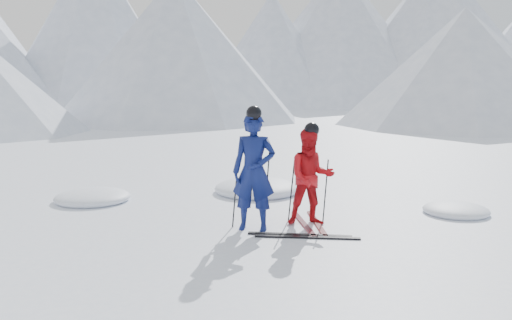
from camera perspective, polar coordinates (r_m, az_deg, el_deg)
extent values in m
plane|color=white|center=(9.80, 10.10, -6.65)|extent=(160.00, 160.00, 0.00)
cone|color=#B2BCD1|center=(50.56, -16.62, 13.34)|extent=(23.96, 23.96, 14.35)
cone|color=#B2BCD1|center=(60.50, -8.57, 11.57)|extent=(17.69, 17.69, 11.93)
cone|color=#B2BCD1|center=(53.17, 1.69, 11.53)|extent=(19.63, 19.63, 10.85)
cone|color=#B2BCD1|center=(57.36, 8.67, 12.86)|extent=(23.31, 23.31, 14.15)
cone|color=#B2BCD1|center=(59.30, 18.42, 12.74)|extent=(28.94, 28.94, 14.88)
cone|color=#B2BCD1|center=(32.59, 20.94, 9.14)|extent=(14.00, 14.00, 6.50)
cone|color=#B2BCD1|center=(35.16, -8.43, 11.54)|extent=(16.00, 16.00, 9.00)
imported|color=#0D1853|center=(9.09, -0.23, -1.24)|extent=(0.84, 0.67, 2.00)
imported|color=red|center=(9.50, 5.81, -1.80)|extent=(0.83, 0.65, 1.70)
cylinder|color=black|center=(9.28, -2.17, -3.15)|extent=(0.13, 0.09, 1.33)
cylinder|color=black|center=(9.43, 1.13, -2.96)|extent=(0.13, 0.08, 1.33)
cylinder|color=black|center=(9.74, 3.76, -3.22)|extent=(0.11, 0.09, 1.13)
cylinder|color=black|center=(9.76, 7.33, -3.24)|extent=(0.11, 0.08, 1.13)
cube|color=black|center=(9.66, 5.04, -6.69)|extent=(0.13, 1.70, 0.03)
cube|color=black|center=(9.71, 6.44, -6.63)|extent=(0.17, 1.70, 0.03)
cube|color=black|center=(8.97, 4.61, -7.86)|extent=(1.67, 0.49, 0.03)
cube|color=black|center=(8.85, 5.43, -8.10)|extent=(1.68, 0.43, 0.03)
ellipsoid|color=white|center=(11.96, -16.81, -4.15)|extent=(1.57, 1.57, 0.35)
ellipsoid|color=white|center=(11.08, 20.29, -5.29)|extent=(1.24, 1.24, 0.27)
ellipsoid|color=white|center=(12.30, 0.11, -3.44)|extent=(1.93, 1.93, 0.43)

